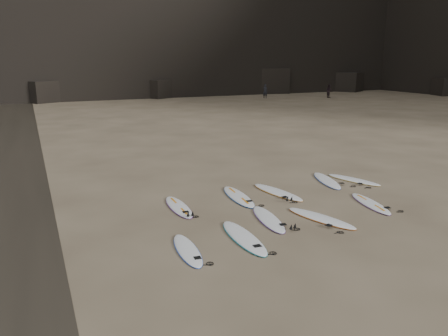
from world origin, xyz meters
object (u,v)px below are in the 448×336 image
object	(u,v)px
surfboard_4	(370,203)
surfboard_9	(354,180)
surfboard_7	(278,192)
person_b	(329,91)
surfboard_2	(268,219)
surfboard_0	(187,250)
person_a	(265,91)
surfboard_3	(321,218)
surfboard_5	(179,207)
surfboard_1	(244,237)
surfboard_8	(327,180)
surfboard_6	(238,196)

from	to	relation	value
surfboard_4	surfboard_9	distance (m)	3.13
surfboard_7	person_b	world-z (taller)	person_b
surfboard_2	person_b	size ratio (longest dim) A/B	1.47
surfboard_0	person_a	xyz separation A→B (m)	(24.57, 39.50, 0.85)
surfboard_4	person_a	size ratio (longest dim) A/B	1.39
surfboard_3	surfboard_5	bearing A→B (deg)	125.14
surfboard_1	surfboard_8	distance (m)	7.17
surfboard_6	surfboard_7	distance (m)	1.64
surfboard_5	surfboard_8	xyz separation A→B (m)	(6.84, 0.64, 0.00)
surfboard_0	surfboard_8	bearing A→B (deg)	32.75
surfboard_1	surfboard_4	world-z (taller)	surfboard_1
surfboard_1	surfboard_2	distance (m)	1.75
surfboard_2	surfboard_6	distance (m)	2.52
surfboard_5	surfboard_7	xyz separation A→B (m)	(4.07, 0.06, 0.00)
surfboard_6	person_b	world-z (taller)	person_b
surfboard_5	surfboard_6	size ratio (longest dim) A/B	0.92
surfboard_2	surfboard_8	world-z (taller)	surfboard_8
surfboard_5	surfboard_7	bearing A→B (deg)	2.16
surfboard_0	person_b	size ratio (longest dim) A/B	1.31
surfboard_0	person_b	bearing A→B (deg)	53.20
surfboard_2	surfboard_8	distance (m)	5.43
surfboard_0	surfboard_3	size ratio (longest dim) A/B	0.86
surfboard_7	person_b	bearing A→B (deg)	39.52
surfboard_7	person_b	size ratio (longest dim) A/B	1.56
surfboard_3	surfboard_8	distance (m)	4.65
surfboard_0	surfboard_9	world-z (taller)	surfboard_9
surfboard_5	person_a	xyz separation A→B (m)	(23.67, 36.03, 0.84)
surfboard_0	surfboard_5	distance (m)	3.59
surfboard_0	surfboard_5	xyz separation A→B (m)	(0.90, 3.47, 0.00)
surfboard_1	person_b	size ratio (longest dim) A/B	1.59
surfboard_9	surfboard_3	bearing A→B (deg)	-160.59
surfboard_1	surfboard_9	xyz separation A→B (m)	(7.08, 3.61, -0.00)
surfboard_0	surfboard_2	distance (m)	3.40
surfboard_0	surfboard_5	size ratio (longest dim) A/B	0.90
surfboard_6	surfboard_7	world-z (taller)	surfboard_6
surfboard_4	surfboard_6	xyz separation A→B (m)	(-4.00, 2.66, 0.01)
surfboard_2	surfboard_4	distance (m)	4.13
surfboard_3	person_b	world-z (taller)	person_b
person_a	person_b	distance (m)	8.39
surfboard_9	person_b	size ratio (longest dim) A/B	1.44
surfboard_3	surfboard_5	size ratio (longest dim) A/B	1.05
surfboard_0	surfboard_2	bearing A→B (deg)	24.61
surfboard_3	surfboard_9	world-z (taller)	surfboard_3
person_b	surfboard_0	bearing A→B (deg)	143.45
surfboard_4	surfboard_2	bearing A→B (deg)	-170.06
surfboard_0	surfboard_4	xyz separation A→B (m)	(7.32, 1.00, 0.00)
surfboard_6	person_b	size ratio (longest dim) A/B	1.58
surfboard_0	surfboard_2	xyz separation A→B (m)	(3.19, 1.15, 0.00)
surfboard_9	person_b	xyz separation A→B (m)	(23.56, 32.80, 0.82)
surfboard_0	surfboard_7	distance (m)	6.09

